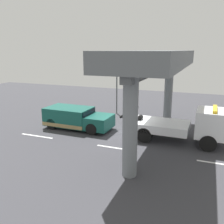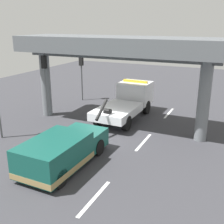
% 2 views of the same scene
% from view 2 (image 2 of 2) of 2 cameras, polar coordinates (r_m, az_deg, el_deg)
% --- Properties ---
extents(ground_plane, '(60.00, 40.00, 0.10)m').
position_cam_2_polar(ground_plane, '(17.41, -1.80, -4.84)').
color(ground_plane, '#38383D').
extents(lane_stripe_west, '(2.60, 0.16, 0.01)m').
position_cam_2_polar(lane_stripe_west, '(11.62, -3.61, -17.18)').
color(lane_stripe_west, silver).
rests_on(lane_stripe_west, ground).
extents(lane_stripe_mid, '(2.60, 0.16, 0.01)m').
position_cam_2_polar(lane_stripe_mid, '(16.45, 6.47, -6.15)').
color(lane_stripe_mid, silver).
rests_on(lane_stripe_mid, ground).
extents(lane_stripe_east, '(2.60, 0.16, 0.01)m').
position_cam_2_polar(lane_stripe_east, '(21.87, 11.57, -0.24)').
color(lane_stripe_east, silver).
rests_on(lane_stripe_east, ground).
extents(tow_truck_white, '(7.27, 2.50, 2.46)m').
position_cam_2_polar(tow_truck_white, '(20.47, 3.28, 2.36)').
color(tow_truck_white, white).
rests_on(tow_truck_white, ground).
extents(towed_van_green, '(5.23, 2.28, 1.58)m').
position_cam_2_polar(towed_van_green, '(13.66, -10.20, -7.98)').
color(towed_van_green, '#145147').
rests_on(towed_van_green, ground).
extents(overpass_structure, '(3.60, 13.12, 5.84)m').
position_cam_2_polar(overpass_structure, '(17.69, 0.64, 12.64)').
color(overpass_structure, slate).
rests_on(overpass_structure, ground).
extents(traffic_light_far, '(0.39, 0.32, 4.47)m').
position_cam_2_polar(traffic_light_far, '(20.56, -13.57, 7.81)').
color(traffic_light_far, '#515456').
rests_on(traffic_light_far, ground).
extents(traffic_light_mid, '(0.39, 0.32, 4.00)m').
position_cam_2_polar(traffic_light_mid, '(24.66, -6.27, 9.06)').
color(traffic_light_mid, '#515456').
rests_on(traffic_light_mid, ground).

